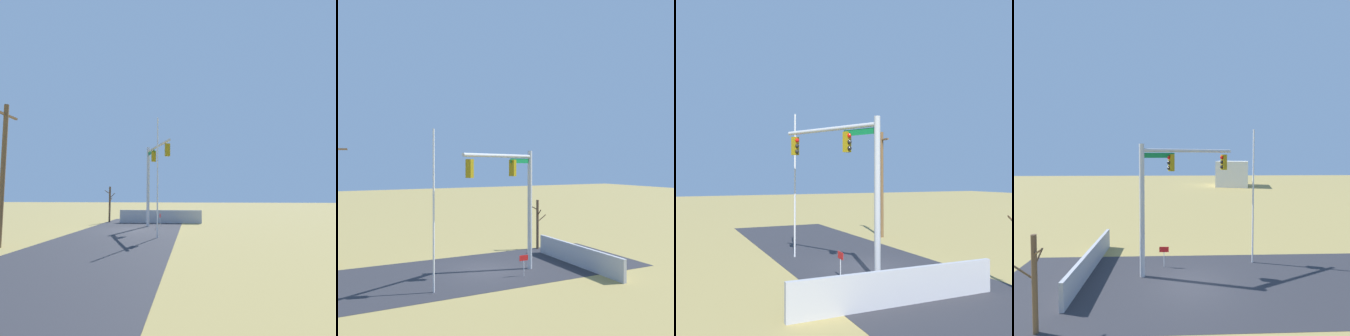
% 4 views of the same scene
% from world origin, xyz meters
% --- Properties ---
extents(ground_plane, '(160.00, 160.00, 0.00)m').
position_xyz_m(ground_plane, '(0.00, 0.00, 0.00)').
color(ground_plane, '#9E894C').
extents(road_surface, '(28.00, 8.00, 0.01)m').
position_xyz_m(road_surface, '(-4.00, 0.00, 0.01)').
color(road_surface, '#2D2D33').
rests_on(road_surface, ground_plane).
extents(sidewalk_corner, '(6.00, 6.00, 0.01)m').
position_xyz_m(sidewalk_corner, '(3.60, -0.98, 0.00)').
color(sidewalk_corner, '#B7B5AD').
rests_on(sidewalk_corner, ground_plane).
extents(retaining_fence, '(0.20, 8.43, 1.31)m').
position_xyz_m(retaining_fence, '(5.64, -1.78, 0.66)').
color(retaining_fence, '#A8A8AD').
rests_on(retaining_fence, ground_plane).
extents(signal_mast, '(5.52, 2.68, 7.31)m').
position_xyz_m(signal_mast, '(1.29, -1.58, 5.00)').
color(signal_mast, '#B2B5BA').
rests_on(signal_mast, ground_plane).
extents(flagpole, '(0.10, 0.10, 8.26)m').
position_xyz_m(flagpole, '(-4.04, -2.70, 4.13)').
color(flagpole, silver).
rests_on(flagpole, ground_plane).
extents(utility_pole, '(1.90, 0.26, 8.06)m').
position_xyz_m(utility_pole, '(-8.27, 5.52, 4.19)').
color(utility_pole, brown).
rests_on(utility_pole, ground_plane).
extents(bare_tree, '(1.27, 1.02, 3.74)m').
position_xyz_m(bare_tree, '(6.07, 3.69, 1.93)').
color(bare_tree, brown).
rests_on(bare_tree, ground_plane).
extents(open_sign, '(0.56, 0.04, 1.22)m').
position_xyz_m(open_sign, '(1.45, -2.24, 0.91)').
color(open_sign, silver).
rests_on(open_sign, ground_plane).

